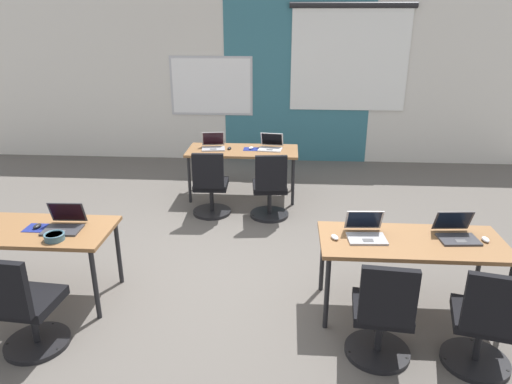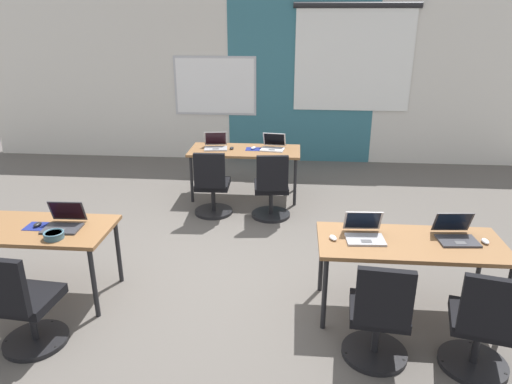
# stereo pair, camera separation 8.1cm
# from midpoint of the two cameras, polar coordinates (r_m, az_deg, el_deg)

# --- Properties ---
(ground_plane) EXTENTS (24.00, 24.00, 0.00)m
(ground_plane) POSITION_cam_midpoint_polar(r_m,az_deg,el_deg) (5.10, -4.38, -9.47)
(ground_plane) COLOR #56514C
(back_wall_assembly) EXTENTS (10.00, 0.27, 2.80)m
(back_wall_assembly) POSITION_cam_midpoint_polar(r_m,az_deg,el_deg) (8.65, -0.48, 13.15)
(back_wall_assembly) COLOR silver
(back_wall_assembly) RESTS_ON ground
(desk_near_left) EXTENTS (1.60, 0.70, 0.72)m
(desk_near_left) POSITION_cam_midpoint_polar(r_m,az_deg,el_deg) (4.86, -26.64, -4.63)
(desk_near_left) COLOR brown
(desk_near_left) RESTS_ON ground
(desk_near_right) EXTENTS (1.60, 0.70, 0.72)m
(desk_near_right) POSITION_cam_midpoint_polar(r_m,az_deg,el_deg) (4.34, 17.83, -6.30)
(desk_near_right) COLOR brown
(desk_near_right) RESTS_ON ground
(desk_far_center) EXTENTS (1.60, 0.70, 0.72)m
(desk_far_center) POSITION_cam_midpoint_polar(r_m,az_deg,el_deg) (6.86, -1.97, 4.68)
(desk_far_center) COLOR brown
(desk_far_center) RESTS_ON ground
(laptop_far_right) EXTENTS (0.37, 0.36, 0.22)m
(laptop_far_right) POSITION_cam_midpoint_polar(r_m,az_deg,el_deg) (6.86, 1.47, 5.63)
(laptop_far_right) COLOR silver
(laptop_far_right) RESTS_ON desk_far_center
(mousepad_far_right) EXTENTS (0.22, 0.19, 0.00)m
(mousepad_far_right) POSITION_cam_midpoint_polar(r_m,az_deg,el_deg) (6.86, -0.94, 5.23)
(mousepad_far_right) COLOR navy
(mousepad_far_right) RESTS_ON desk_far_center
(mouse_far_right) EXTENTS (0.09, 0.11, 0.03)m
(mouse_far_right) POSITION_cam_midpoint_polar(r_m,az_deg,el_deg) (6.85, -0.94, 5.38)
(mouse_far_right) COLOR silver
(mouse_far_right) RESTS_ON mousepad_far_right
(chair_far_right) EXTENTS (0.52, 0.56, 0.92)m
(chair_far_right) POSITION_cam_midpoint_polar(r_m,az_deg,el_deg) (6.17, 1.33, 0.05)
(chair_far_right) COLOR black
(chair_far_right) RESTS_ON ground
(laptop_near_right_end) EXTENTS (0.35, 0.35, 0.22)m
(laptop_near_right_end) POSITION_cam_midpoint_polar(r_m,az_deg,el_deg) (4.48, 22.70, -4.57)
(laptop_near_right_end) COLOR #333338
(laptop_near_right_end) RESTS_ON desk_near_right
(mouse_near_right_end) EXTENTS (0.06, 0.10, 0.03)m
(mouse_near_right_end) POSITION_cam_midpoint_polar(r_m,az_deg,el_deg) (4.52, 25.64, -5.21)
(mouse_near_right_end) COLOR silver
(mouse_near_right_end) RESTS_ON desk_near_right
(chair_near_right_end) EXTENTS (0.53, 0.58, 0.92)m
(chair_near_right_end) POSITION_cam_midpoint_polar(r_m,az_deg,el_deg) (3.99, 25.36, -14.72)
(chair_near_right_end) COLOR black
(chair_near_right_end) RESTS_ON ground
(laptop_near_left_inner) EXTENTS (0.34, 0.32, 0.23)m
(laptop_near_left_inner) POSITION_cam_midpoint_polar(r_m,az_deg,el_deg) (4.66, -22.74, -3.56)
(laptop_near_left_inner) COLOR #333338
(laptop_near_left_inner) RESTS_ON desk_near_left
(mousepad_near_left_inner) EXTENTS (0.22, 0.19, 0.00)m
(mousepad_near_left_inner) POSITION_cam_midpoint_polar(r_m,az_deg,el_deg) (4.79, -25.44, -3.96)
(mousepad_near_left_inner) COLOR navy
(mousepad_near_left_inner) RESTS_ON desk_near_left
(mouse_near_left_inner) EXTENTS (0.07, 0.11, 0.03)m
(mouse_near_left_inner) POSITION_cam_midpoint_polar(r_m,az_deg,el_deg) (4.78, -25.47, -3.76)
(mouse_near_left_inner) COLOR black
(mouse_near_left_inner) RESTS_ON mousepad_near_left_inner
(chair_near_left_inner) EXTENTS (0.52, 0.56, 0.92)m
(chair_near_left_inner) POSITION_cam_midpoint_polar(r_m,az_deg,el_deg) (4.23, -26.75, -12.81)
(chair_near_left_inner) COLOR black
(chair_near_left_inner) RESTS_ON ground
(laptop_far_left) EXTENTS (0.37, 0.35, 0.23)m
(laptop_far_left) POSITION_cam_midpoint_polar(r_m,az_deg,el_deg) (6.92, -5.54, 5.68)
(laptop_far_left) COLOR #9E9EA3
(laptop_far_left) RESTS_ON desk_far_center
(mouse_far_left) EXTENTS (0.07, 0.11, 0.03)m
(mouse_far_left) POSITION_cam_midpoint_polar(r_m,az_deg,el_deg) (6.86, -3.59, 5.33)
(mouse_far_left) COLOR black
(mouse_far_left) RESTS_ON desk_far_center
(chair_far_left) EXTENTS (0.52, 0.55, 0.92)m
(chair_far_left) POSITION_cam_midpoint_polar(r_m,az_deg,el_deg) (6.29, -5.91, 0.35)
(chair_far_left) COLOR black
(chair_far_left) RESTS_ON ground
(laptop_near_right_inner) EXTENTS (0.35, 0.34, 0.22)m
(laptop_near_right_inner) POSITION_cam_midpoint_polar(r_m,az_deg,el_deg) (4.25, 12.65, -4.75)
(laptop_near_right_inner) COLOR #9E9EA3
(laptop_near_right_inner) RESTS_ON desk_near_right
(mouse_near_right_inner) EXTENTS (0.08, 0.11, 0.03)m
(mouse_near_right_inner) POSITION_cam_midpoint_polar(r_m,az_deg,el_deg) (4.17, 8.99, -5.43)
(mouse_near_right_inner) COLOR silver
(mouse_near_right_inner) RESTS_ON desk_near_right
(chair_near_right_inner) EXTENTS (0.52, 0.56, 0.92)m
(chair_near_right_inner) POSITION_cam_midpoint_polar(r_m,az_deg,el_deg) (3.84, 14.44, -14.74)
(chair_near_right_inner) COLOR black
(chair_near_right_inner) RESTS_ON ground
(snack_bowl) EXTENTS (0.18, 0.18, 0.06)m
(snack_bowl) POSITION_cam_midpoint_polar(r_m,az_deg,el_deg) (4.47, -23.77, -4.95)
(snack_bowl) COLOR #3D6070
(snack_bowl) RESTS_ON desk_near_left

